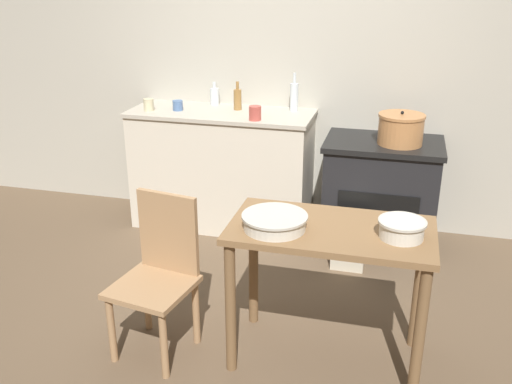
{
  "coord_description": "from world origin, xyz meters",
  "views": [
    {
      "loc": [
        0.88,
        -2.88,
        2.01
      ],
      "look_at": [
        0.0,
        0.5,
        0.62
      ],
      "focal_mm": 40.0,
      "sensor_mm": 36.0,
      "label": 1
    }
  ],
  "objects_px": {
    "stove": "(380,192)",
    "cup_center_right": "(149,105)",
    "stock_pot": "(401,129)",
    "mixing_bowl_large": "(275,221)",
    "cup_center": "(255,113)",
    "chair": "(159,272)",
    "mixing_bowl_small": "(402,228)",
    "bottle_left": "(215,96)",
    "cup_center_left": "(178,105)",
    "work_table": "(330,252)",
    "flour_sack": "(349,242)",
    "bottle_far_left": "(238,99)",
    "bottle_mid_left": "(294,96)"
  },
  "relations": [
    {
      "from": "stock_pot",
      "to": "mixing_bowl_large",
      "type": "relative_size",
      "value": 1.0
    },
    {
      "from": "flour_sack",
      "to": "work_table",
      "type": "bearing_deg",
      "value": -90.62
    },
    {
      "from": "stove",
      "to": "cup_center_right",
      "type": "bearing_deg",
      "value": -176.35
    },
    {
      "from": "chair",
      "to": "mixing_bowl_large",
      "type": "height_order",
      "value": "chair"
    },
    {
      "from": "cup_center",
      "to": "cup_center_left",
      "type": "bearing_deg",
      "value": 167.66
    },
    {
      "from": "cup_center_left",
      "to": "cup_center",
      "type": "relative_size",
      "value": 0.76
    },
    {
      "from": "mixing_bowl_large",
      "to": "cup_center",
      "type": "distance_m",
      "value": 1.52
    },
    {
      "from": "chair",
      "to": "mixing_bowl_small",
      "type": "height_order",
      "value": "chair"
    },
    {
      "from": "bottle_far_left",
      "to": "cup_center_right",
      "type": "distance_m",
      "value": 0.7
    },
    {
      "from": "work_table",
      "to": "cup_center",
      "type": "relative_size",
      "value": 9.87
    },
    {
      "from": "work_table",
      "to": "cup_center_right",
      "type": "bearing_deg",
      "value": 139.02
    },
    {
      "from": "chair",
      "to": "bottle_far_left",
      "type": "xyz_separation_m",
      "value": [
        -0.06,
        1.75,
        0.58
      ]
    },
    {
      "from": "mixing_bowl_large",
      "to": "work_table",
      "type": "bearing_deg",
      "value": 17.92
    },
    {
      "from": "mixing_bowl_large",
      "to": "mixing_bowl_small",
      "type": "distance_m",
      "value": 0.62
    },
    {
      "from": "mixing_bowl_small",
      "to": "bottle_mid_left",
      "type": "distance_m",
      "value": 1.96
    },
    {
      "from": "cup_center",
      "to": "cup_center_right",
      "type": "xyz_separation_m",
      "value": [
        -0.88,
        0.07,
        -0.0
      ]
    },
    {
      "from": "stock_pot",
      "to": "mixing_bowl_large",
      "type": "height_order",
      "value": "stock_pot"
    },
    {
      "from": "stove",
      "to": "mixing_bowl_small",
      "type": "bearing_deg",
      "value": -84.32
    },
    {
      "from": "stock_pot",
      "to": "cup_center_left",
      "type": "distance_m",
      "value": 1.71
    },
    {
      "from": "bottle_left",
      "to": "cup_center_left",
      "type": "xyz_separation_m",
      "value": [
        -0.22,
        -0.26,
        -0.03
      ]
    },
    {
      "from": "chair",
      "to": "bottle_left",
      "type": "height_order",
      "value": "bottle_left"
    },
    {
      "from": "chair",
      "to": "bottle_mid_left",
      "type": "relative_size",
      "value": 2.99
    },
    {
      "from": "bottle_left",
      "to": "cup_center_right",
      "type": "relative_size",
      "value": 1.94
    },
    {
      "from": "mixing_bowl_large",
      "to": "bottle_far_left",
      "type": "relative_size",
      "value": 1.49
    },
    {
      "from": "stove",
      "to": "stock_pot",
      "type": "distance_m",
      "value": 0.53
    },
    {
      "from": "cup_center_left",
      "to": "cup_center_right",
      "type": "height_order",
      "value": "cup_center_right"
    },
    {
      "from": "mixing_bowl_small",
      "to": "bottle_left",
      "type": "relative_size",
      "value": 1.26
    },
    {
      "from": "mixing_bowl_large",
      "to": "bottle_left",
      "type": "bearing_deg",
      "value": 116.7
    },
    {
      "from": "mixing_bowl_large",
      "to": "cup_center",
      "type": "xyz_separation_m",
      "value": [
        -0.48,
        1.43,
        0.18
      ]
    },
    {
      "from": "mixing_bowl_small",
      "to": "bottle_far_left",
      "type": "bearing_deg",
      "value": 128.29
    },
    {
      "from": "stove",
      "to": "mixing_bowl_small",
      "type": "xyz_separation_m",
      "value": [
        0.16,
        -1.56,
        0.43
      ]
    },
    {
      "from": "mixing_bowl_small",
      "to": "cup_center_left",
      "type": "xyz_separation_m",
      "value": [
        -1.76,
        1.52,
        0.16
      ]
    },
    {
      "from": "stock_pot",
      "to": "bottle_left",
      "type": "bearing_deg",
      "value": 169.7
    },
    {
      "from": "stock_pot",
      "to": "cup_center",
      "type": "distance_m",
      "value": 1.06
    },
    {
      "from": "bottle_far_left",
      "to": "cup_center",
      "type": "distance_m",
      "value": 0.36
    },
    {
      "from": "flour_sack",
      "to": "bottle_far_left",
      "type": "xyz_separation_m",
      "value": [
        -0.98,
        0.58,
        0.84
      ]
    },
    {
      "from": "flour_sack",
      "to": "cup_center",
      "type": "bearing_deg",
      "value": 158.91
    },
    {
      "from": "work_table",
      "to": "flour_sack",
      "type": "bearing_deg",
      "value": 89.38
    },
    {
      "from": "work_table",
      "to": "stock_pot",
      "type": "relative_size",
      "value": 3.12
    },
    {
      "from": "chair",
      "to": "work_table",
      "type": "bearing_deg",
      "value": 17.12
    },
    {
      "from": "mixing_bowl_small",
      "to": "cup_center",
      "type": "distance_m",
      "value": 1.76
    },
    {
      "from": "chair",
      "to": "bottle_far_left",
      "type": "relative_size",
      "value": 3.98
    },
    {
      "from": "flour_sack",
      "to": "stove",
      "type": "bearing_deg",
      "value": 70.13
    },
    {
      "from": "bottle_mid_left",
      "to": "cup_center_left",
      "type": "distance_m",
      "value": 0.91
    },
    {
      "from": "mixing_bowl_small",
      "to": "cup_center_left",
      "type": "bearing_deg",
      "value": 139.16
    },
    {
      "from": "stove",
      "to": "bottle_left",
      "type": "bearing_deg",
      "value": 170.95
    },
    {
      "from": "bottle_far_left",
      "to": "cup_center",
      "type": "bearing_deg",
      "value": -52.72
    },
    {
      "from": "chair",
      "to": "cup_center_left",
      "type": "xyz_separation_m",
      "value": [
        -0.51,
        1.61,
        0.53
      ]
    },
    {
      "from": "bottle_far_left",
      "to": "stove",
      "type": "bearing_deg",
      "value": -4.74
    },
    {
      "from": "stock_pot",
      "to": "mixing_bowl_small",
      "type": "distance_m",
      "value": 1.52
    }
  ]
}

